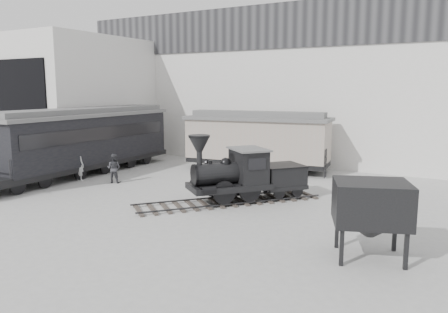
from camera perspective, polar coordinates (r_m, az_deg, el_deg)
The scene contains 9 objects.
ground at distance 18.98m, azimuth -7.84°, elevation -7.50°, with size 90.00×90.00×0.00m, color #9E9E9B.
north_wall at distance 31.49m, azimuth 8.72°, elevation 9.19°, with size 34.00×2.51×11.00m.
west_pavilion at distance 35.36m, azimuth -17.24°, elevation 7.14°, with size 7.00×12.11×9.00m.
locomotive at distance 20.68m, azimuth 2.42°, elevation -2.72°, with size 7.29×8.09×3.17m.
boxcar at distance 28.53m, azimuth 4.33°, elevation 2.22°, with size 9.73×3.99×3.88m.
passenger_coach at distance 28.62m, azimuth -17.72°, elevation 2.01°, with size 3.23×14.31×3.82m.
visitor_a at distance 26.71m, azimuth -18.40°, elevation -1.08°, with size 0.67×0.44×1.84m, color silver.
visitor_b at distance 25.57m, azimuth -14.20°, elevation -1.51°, with size 0.81×0.63×1.67m, color #39393E.
coal_hopper at distance 14.46m, azimuth 18.64°, elevation -6.47°, with size 2.76×2.51×2.47m.
Camera 1 is at (11.00, -14.52, 5.32)m, focal length 35.00 mm.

